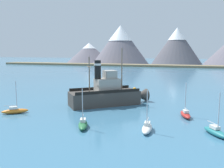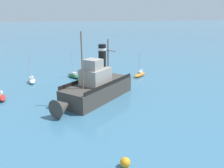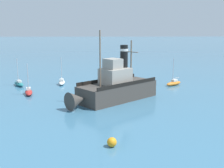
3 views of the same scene
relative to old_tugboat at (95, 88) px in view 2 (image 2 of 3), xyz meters
name	(u,v)px [view 2 (image 2 of 3)]	position (x,y,z in m)	size (l,w,h in m)	color
ground_plane	(99,95)	(-0.94, -2.01, -1.83)	(600.00, 600.00, 0.00)	teal
old_tugboat	(95,88)	(0.00, 0.00, 0.00)	(13.10, 11.97, 9.90)	#423D38
sailboat_red	(1,96)	(13.21, -4.04, -1.40)	(2.06, 3.96, 4.90)	#B22823
sailboat_orange	(140,74)	(-11.14, -10.28, -1.40)	(3.66, 3.23, 4.90)	orange
sailboat_green	(74,75)	(1.49, -13.02, -1.40)	(2.51, 3.93, 4.90)	#286B3D
sailboat_white	(32,80)	(9.17, -11.85, -1.40)	(1.38, 3.87, 4.90)	white
mooring_buoy	(125,162)	(0.99, 16.01, -1.40)	(0.85, 0.85, 0.85)	orange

